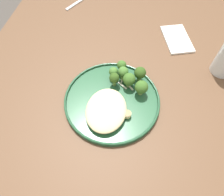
{
  "coord_description": "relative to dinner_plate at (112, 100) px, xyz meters",
  "views": [
    {
      "loc": [
        0.32,
        0.04,
        1.28
      ],
      "look_at": [
        -0.01,
        -0.01,
        0.76
      ],
      "focal_mm": 32.73,
      "sensor_mm": 36.0,
      "label": 1
    }
  ],
  "objects": [
    {
      "name": "onion_sliver_curled_piece",
      "position": [
        -0.06,
        0.04,
        0.01
      ],
      "size": [
        0.03,
        0.03,
        0.0
      ],
      "primitive_type": "cube",
      "rotation": [
        0.0,
        0.0,
        0.81
      ],
      "color": "silver",
      "rests_on": "dinner_plate"
    },
    {
      "name": "ground",
      "position": [
        0.01,
        0.01,
        -0.75
      ],
      "size": [
        6.0,
        6.0,
        0.0
      ],
      "primitive_type": "plane",
      "color": "#47423D"
    },
    {
      "name": "dinner_plate",
      "position": [
        0.0,
        0.0,
        0.0
      ],
      "size": [
        0.29,
        0.29,
        0.02
      ],
      "color": "#235133",
      "rests_on": "wooden_dining_table"
    },
    {
      "name": "broccoli_floret_left_leaning",
      "position": [
        -0.08,
        0.02,
        0.04
      ],
      "size": [
        0.03,
        0.03,
        0.05
      ],
      "color": "#7A994C",
      "rests_on": "dinner_plate"
    },
    {
      "name": "folded_napkin",
      "position": [
        -0.31,
        0.19,
        -0.0
      ],
      "size": [
        0.17,
        0.13,
        0.01
      ],
      "primitive_type": "cube",
      "rotation": [
        0.0,
        0.0,
        0.31
      ],
      "color": "white",
      "rests_on": "wooden_dining_table"
    },
    {
      "name": "broccoli_floret_beside_noodles",
      "position": [
        -0.04,
        0.08,
        0.03
      ],
      "size": [
        0.04,
        0.04,
        0.05
      ],
      "color": "#7A994C",
      "rests_on": "dinner_plate"
    },
    {
      "name": "broccoli_floret_front_edge",
      "position": [
        -0.06,
        0.04,
        0.03
      ],
      "size": [
        0.04,
        0.04,
        0.05
      ],
      "color": "#7A994C",
      "rests_on": "dinner_plate"
    },
    {
      "name": "broccoli_floret_rear_charred",
      "position": [
        -0.09,
        0.07,
        0.04
      ],
      "size": [
        0.04,
        0.04,
        0.06
      ],
      "color": "#7A994C",
      "rests_on": "dinner_plate"
    },
    {
      "name": "seared_scallop_rear_pale",
      "position": [
        0.04,
        -0.0,
        0.01
      ],
      "size": [
        0.03,
        0.03,
        0.02
      ],
      "color": "#DBB77A",
      "rests_on": "dinner_plate"
    },
    {
      "name": "broccoli_floret_near_rim",
      "position": [
        -0.11,
        0.01,
        0.03
      ],
      "size": [
        0.03,
        0.03,
        0.05
      ],
      "color": "#7A994C",
      "rests_on": "dinner_plate"
    },
    {
      "name": "seared_scallop_on_noodles",
      "position": [
        0.08,
        0.02,
        0.01
      ],
      "size": [
        0.03,
        0.03,
        0.02
      ],
      "color": "#DBB77A",
      "rests_on": "dinner_plate"
    },
    {
      "name": "onion_sliver_pale_crescent",
      "position": [
        -0.05,
        0.02,
        0.01
      ],
      "size": [
        0.03,
        0.03,
        0.0
      ],
      "primitive_type": "cube",
      "rotation": [
        0.0,
        0.0,
        0.94
      ],
      "color": "silver",
      "rests_on": "dinner_plate"
    },
    {
      "name": "seared_scallop_center_golden",
      "position": [
        0.02,
        -0.01,
        0.01
      ],
      "size": [
        0.03,
        0.03,
        0.01
      ],
      "color": "#E5C689",
      "rests_on": "dinner_plate"
    },
    {
      "name": "noodle_bed",
      "position": [
        0.05,
        -0.01,
        0.02
      ],
      "size": [
        0.15,
        0.12,
        0.03
      ],
      "color": "beige",
      "rests_on": "dinner_plate"
    },
    {
      "name": "seared_scallop_tiny_bay",
      "position": [
        0.05,
        0.05,
        0.01
      ],
      "size": [
        0.02,
        0.02,
        0.02
      ],
      "color": "#E5C689",
      "rests_on": "dinner_plate"
    },
    {
      "name": "onion_sliver_short_strip",
      "position": [
        -0.09,
        0.02,
        0.01
      ],
      "size": [
        0.04,
        0.01,
        0.0
      ],
      "primitive_type": "cube",
      "rotation": [
        0.0,
        0.0,
        0.07
      ],
      "color": "silver",
      "rests_on": "dinner_plate"
    },
    {
      "name": "broccoli_floret_split_head",
      "position": [
        -0.06,
        -0.0,
        0.04
      ],
      "size": [
        0.03,
        0.03,
        0.05
      ],
      "color": "#7A994C",
      "rests_on": "dinner_plate"
    },
    {
      "name": "wooden_dining_table",
      "position": [
        0.01,
        0.01,
        -0.09
      ],
      "size": [
        1.4,
        1.0,
        0.74
      ],
      "color": "brown",
      "rests_on": "ground"
    },
    {
      "name": "onion_sliver_long_sliver",
      "position": [
        -0.1,
        0.03,
        0.01
      ],
      "size": [
        0.05,
        0.02,
        0.0
      ],
      "primitive_type": "cube",
      "rotation": [
        0.0,
        0.0,
        3.39
      ],
      "color": "silver",
      "rests_on": "dinner_plate"
    },
    {
      "name": "broccoli_floret_tall_stalk",
      "position": [
        -0.08,
        -0.01,
        0.03
      ],
      "size": [
        0.03,
        0.03,
        0.04
      ],
      "color": "#7A994C",
      "rests_on": "dinner_plate"
    }
  ]
}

